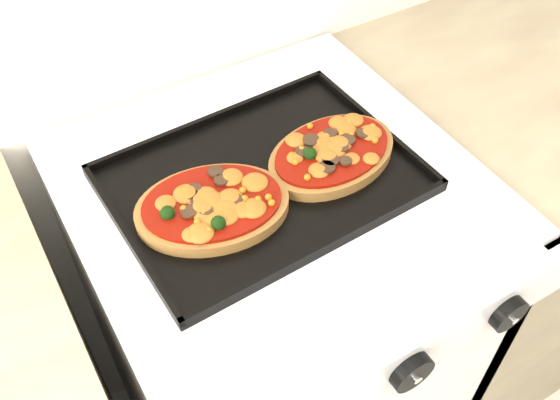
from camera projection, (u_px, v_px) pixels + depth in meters
stove at (277, 336)px, 1.27m from camera, size 0.60×0.60×0.91m
control_panel at (400, 361)px, 0.80m from camera, size 0.60×0.02×0.09m
knob_center at (412, 372)px, 0.79m from camera, size 0.06×0.02×0.06m
knob_right at (509, 314)px, 0.84m from camera, size 0.06×0.02×0.06m
baking_tray at (263, 178)px, 0.93m from camera, size 0.45×0.34×0.02m
pizza_left at (212, 205)px, 0.87m from camera, size 0.25×0.21×0.03m
pizza_right at (332, 153)px, 0.94m from camera, size 0.23×0.17×0.03m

